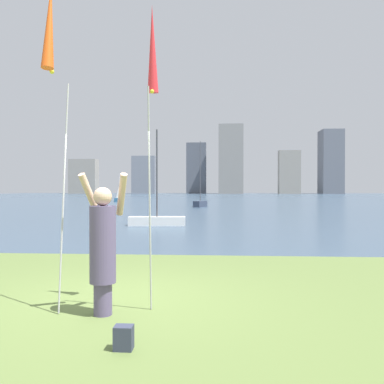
% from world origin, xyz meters
% --- Properties ---
extents(ground, '(120.00, 138.00, 0.12)m').
position_xyz_m(ground, '(0.00, 50.95, -0.06)').
color(ground, '#5B7038').
extents(person, '(0.71, 0.52, 1.93)m').
position_xyz_m(person, '(0.05, -0.68, 0.95)').
color(person, '#594C72').
rests_on(person, ground).
extents(kite_flag_left, '(0.16, 0.81, 4.43)m').
position_xyz_m(kite_flag_left, '(-0.56, -0.93, 3.71)').
color(kite_flag_left, '#B2B2B7').
rests_on(kite_flag_left, ground).
extents(kite_flag_right, '(0.16, 0.50, 4.35)m').
position_xyz_m(kite_flag_right, '(0.66, -0.26, 3.61)').
color(kite_flag_right, '#B2B2B7').
rests_on(kite_flag_right, ground).
extents(bag, '(0.20, 0.16, 0.26)m').
position_xyz_m(bag, '(0.61, -1.83, 0.13)').
color(bag, '#33384C').
rests_on(bag, ground).
extents(sailboat_2, '(1.20, 2.11, 3.43)m').
position_xyz_m(sailboat_2, '(-10.72, 43.45, 0.97)').
color(sailboat_2, '#2D6084').
rests_on(sailboat_2, ground).
extents(sailboat_3, '(2.61, 0.75, 4.36)m').
position_xyz_m(sailboat_3, '(-1.17, 12.10, 0.29)').
color(sailboat_3, white).
rests_on(sailboat_3, ground).
extents(sailboat_4, '(1.22, 1.95, 5.85)m').
position_xyz_m(sailboat_4, '(-0.01, 29.87, 0.36)').
color(sailboat_4, '#333D51').
rests_on(sailboat_4, ground).
extents(skyline_tower_0, '(7.80, 4.03, 9.85)m').
position_xyz_m(skyline_tower_0, '(-37.08, 107.60, 4.92)').
color(skyline_tower_0, gray).
rests_on(skyline_tower_0, ground).
extents(skyline_tower_1, '(6.84, 4.52, 10.96)m').
position_xyz_m(skyline_tower_1, '(-20.21, 111.48, 5.48)').
color(skyline_tower_1, gray).
rests_on(skyline_tower_1, ground).
extents(skyline_tower_2, '(5.71, 3.58, 14.82)m').
position_xyz_m(skyline_tower_2, '(-4.90, 112.44, 7.41)').
color(skyline_tower_2, '#565B66').
rests_on(skyline_tower_2, ground).
extents(skyline_tower_3, '(6.85, 7.38, 19.41)m').
position_xyz_m(skyline_tower_3, '(5.03, 109.30, 9.71)').
color(skyline_tower_3, gray).
rests_on(skyline_tower_3, ground).
extents(skyline_tower_4, '(5.93, 3.30, 12.13)m').
position_xyz_m(skyline_tower_4, '(21.44, 108.78, 6.06)').
color(skyline_tower_4, gray).
rests_on(skyline_tower_4, ground).
extents(skyline_tower_5, '(5.86, 6.90, 18.12)m').
position_xyz_m(skyline_tower_5, '(33.68, 111.74, 9.06)').
color(skyline_tower_5, slate).
rests_on(skyline_tower_5, ground).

